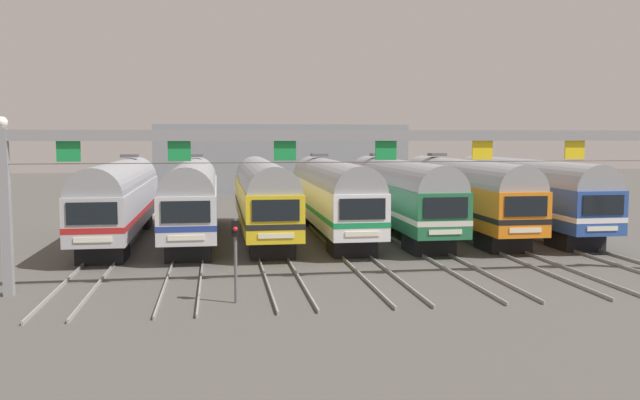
% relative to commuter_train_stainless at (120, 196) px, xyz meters
% --- Properties ---
extents(ground_plane, '(160.00, 160.00, 0.00)m').
position_rel_commuter_train_stainless_xyz_m(ground_plane, '(12.66, 0.00, -2.69)').
color(ground_plane, '#4C4944').
extents(track_bed, '(26.83, 70.00, 0.15)m').
position_rel_commuter_train_stainless_xyz_m(track_bed, '(12.66, 17.00, -2.61)').
color(track_bed, gray).
rests_on(track_bed, ground).
extents(commuter_train_stainless, '(2.88, 18.06, 5.05)m').
position_rel_commuter_train_stainless_xyz_m(commuter_train_stainless, '(0.00, 0.00, 0.00)').
color(commuter_train_stainless, '#B2B5BA').
rests_on(commuter_train_stainless, ground).
extents(commuter_train_silver, '(2.88, 18.06, 5.05)m').
position_rel_commuter_train_stainless_xyz_m(commuter_train_silver, '(4.22, 0.00, 0.00)').
color(commuter_train_silver, silver).
rests_on(commuter_train_silver, ground).
extents(commuter_train_yellow, '(2.88, 18.06, 4.77)m').
position_rel_commuter_train_stainless_xyz_m(commuter_train_yellow, '(8.44, -0.00, -0.00)').
color(commuter_train_yellow, gold).
rests_on(commuter_train_yellow, ground).
extents(commuter_train_white, '(2.88, 18.06, 5.05)m').
position_rel_commuter_train_stainless_xyz_m(commuter_train_white, '(12.66, 0.00, 0.00)').
color(commuter_train_white, white).
rests_on(commuter_train_white, ground).
extents(commuter_train_green, '(2.88, 18.06, 5.05)m').
position_rel_commuter_train_stainless_xyz_m(commuter_train_green, '(16.89, 0.00, 0.00)').
color(commuter_train_green, '#236B42').
rests_on(commuter_train_green, ground).
extents(commuter_train_orange, '(2.88, 18.06, 5.05)m').
position_rel_commuter_train_stainless_xyz_m(commuter_train_orange, '(21.11, 0.00, 0.00)').
color(commuter_train_orange, orange).
rests_on(commuter_train_orange, ground).
extents(commuter_train_blue, '(2.88, 18.06, 4.77)m').
position_rel_commuter_train_stainless_xyz_m(commuter_train_blue, '(25.33, -0.00, -0.00)').
color(commuter_train_blue, '#284C9E').
rests_on(commuter_train_blue, ground).
extents(catenary_gantry, '(30.57, 0.44, 6.97)m').
position_rel_commuter_train_stainless_xyz_m(catenary_gantry, '(12.66, -13.50, 2.76)').
color(catenary_gantry, gray).
rests_on(catenary_gantry, ground).
extents(yard_signal_mast, '(0.28, 0.35, 3.16)m').
position_rel_commuter_train_stainless_xyz_m(yard_signal_mast, '(6.33, -15.97, -0.49)').
color(yard_signal_mast, '#59595E').
rests_on(yard_signal_mast, ground).
extents(maintenance_building, '(27.58, 10.00, 7.53)m').
position_rel_commuter_train_stainless_xyz_m(maintenance_building, '(12.82, 36.35, 1.08)').
color(maintenance_building, gray).
rests_on(maintenance_building, ground).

